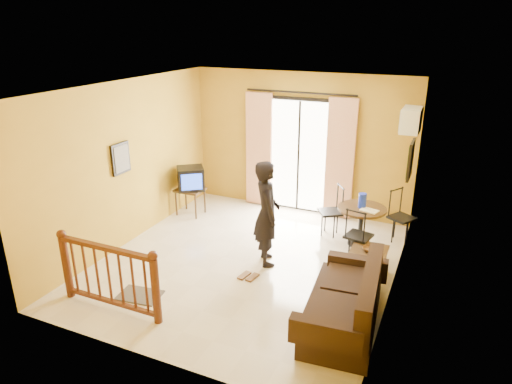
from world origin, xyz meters
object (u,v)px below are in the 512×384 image
at_px(television, 191,178).
at_px(standing_person, 267,213).
at_px(dining_table, 361,216).
at_px(sofa, 347,305).
at_px(coffee_table, 366,264).

xyz_separation_m(television, standing_person, (2.14, -1.20, 0.09)).
distance_m(television, standing_person, 2.45).
height_order(television, dining_table, television).
height_order(television, sofa, television).
relative_size(coffee_table, standing_person, 0.57).
distance_m(dining_table, sofa, 2.42).
distance_m(sofa, standing_person, 2.03).
xyz_separation_m(dining_table, coffee_table, (0.33, -1.18, -0.26)).
xyz_separation_m(coffee_table, sofa, (0.01, -1.21, 0.03)).
distance_m(coffee_table, sofa, 1.21).
bearing_deg(coffee_table, dining_table, 105.47).
height_order(sofa, standing_person, standing_person).
distance_m(television, dining_table, 3.40).
relative_size(dining_table, standing_person, 0.49).
bearing_deg(standing_person, sofa, -158.40).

